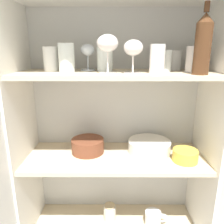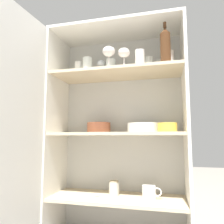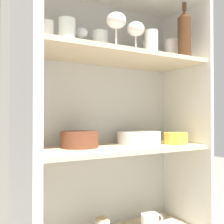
# 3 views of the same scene
# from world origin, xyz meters

# --- Properties ---
(cupboard_back_panel) EXTENTS (0.92, 0.02, 1.43)m
(cupboard_back_panel) POSITION_xyz_m (0.00, 0.34, 0.71)
(cupboard_back_panel) COLOR silver
(cupboard_back_panel) RESTS_ON ground_plane
(cupboard_side_left) EXTENTS (0.02, 0.36, 1.43)m
(cupboard_side_left) POSITION_xyz_m (-0.45, 0.16, 0.71)
(cupboard_side_left) COLOR white
(cupboard_side_left) RESTS_ON ground_plane
(cupboard_side_right) EXTENTS (0.02, 0.36, 1.43)m
(cupboard_side_right) POSITION_xyz_m (0.45, 0.16, 0.71)
(cupboard_side_right) COLOR white
(cupboard_side_right) RESTS_ON ground_plane
(shelf_board_middle) EXTENTS (0.89, 0.33, 0.02)m
(shelf_board_middle) POSITION_xyz_m (0.00, 0.16, 0.69)
(shelf_board_middle) COLOR beige
(shelf_board_upper) EXTENTS (0.89, 0.33, 0.02)m
(shelf_board_upper) POSITION_xyz_m (0.00, 0.16, 1.12)
(shelf_board_upper) COLOR beige
(tumbler_glass_0) EXTENTS (0.06, 0.06, 0.12)m
(tumbler_glass_0) POSITION_xyz_m (0.17, 0.10, 1.19)
(tumbler_glass_0) COLOR silver
(tumbler_glass_0) RESTS_ON shelf_board_upper
(tumbler_glass_1) EXTENTS (0.07, 0.07, 0.09)m
(tumbler_glass_1) POSITION_xyz_m (0.29, 0.25, 1.17)
(tumbler_glass_1) COLOR white
(tumbler_glass_1) RESTS_ON shelf_board_upper
(tumbler_glass_2) EXTENTS (0.07, 0.07, 0.11)m
(tumbler_glass_2) POSITION_xyz_m (-0.30, 0.19, 1.18)
(tumbler_glass_2) COLOR white
(tumbler_glass_2) RESTS_ON shelf_board_upper
(tumbler_glass_3) EXTENTS (0.06, 0.06, 0.10)m
(tumbler_glass_3) POSITION_xyz_m (0.22, 0.18, 1.17)
(tumbler_glass_3) COLOR white
(tumbler_glass_3) RESTS_ON shelf_board_upper
(tumbler_glass_4) EXTENTS (0.07, 0.07, 0.12)m
(tumbler_glass_4) POSITION_xyz_m (-0.22, 0.16, 1.19)
(tumbler_glass_4) COLOR white
(tumbler_glass_4) RESTS_ON shelf_board_upper
(tumbler_glass_5) EXTENTS (0.07, 0.07, 0.11)m
(tumbler_glass_5) POSITION_xyz_m (-0.05, 0.19, 1.18)
(tumbler_glass_5) COLOR white
(tumbler_glass_5) RESTS_ON shelf_board_upper
(tumbler_glass_6) EXTENTS (0.08, 0.08, 0.11)m
(tumbler_glass_6) POSITION_xyz_m (0.35, 0.15, 1.18)
(tumbler_glass_6) COLOR silver
(tumbler_glass_6) RESTS_ON shelf_board_upper
(wine_glass_0) EXTENTS (0.07, 0.07, 0.12)m
(wine_glass_0) POSITION_xyz_m (-0.13, 0.22, 1.21)
(wine_glass_0) COLOR white
(wine_glass_0) RESTS_ON shelf_board_upper
(wine_glass_1) EXTENTS (0.08, 0.08, 0.14)m
(wine_glass_1) POSITION_xyz_m (0.07, 0.07, 1.22)
(wine_glass_1) COLOR silver
(wine_glass_1) RESTS_ON shelf_board_upper
(wine_glass_2) EXTENTS (0.09, 0.09, 0.16)m
(wine_glass_2) POSITION_xyz_m (-0.03, 0.07, 1.24)
(wine_glass_2) COLOR silver
(wine_glass_2) RESTS_ON shelf_board_upper
(wine_bottle) EXTENTS (0.06, 0.06, 0.27)m
(wine_bottle) POSITION_xyz_m (0.34, 0.05, 1.24)
(wine_bottle) COLOR #4C2D19
(wine_bottle) RESTS_ON shelf_board_upper
(plate_stack_white) EXTENTS (0.22, 0.22, 0.06)m
(plate_stack_white) POSITION_xyz_m (0.18, 0.21, 0.73)
(plate_stack_white) COLOR silver
(plate_stack_white) RESTS_ON shelf_board_middle
(mixing_bowl_large) EXTENTS (0.17, 0.17, 0.07)m
(mixing_bowl_large) POSITION_xyz_m (-0.14, 0.20, 0.74)
(mixing_bowl_large) COLOR brown
(mixing_bowl_large) RESTS_ON shelf_board_middle
(serving_bowl_small) EXTENTS (0.12, 0.12, 0.06)m
(serving_bowl_small) POSITION_xyz_m (0.34, 0.11, 0.73)
(serving_bowl_small) COLOR gold
(serving_bowl_small) RESTS_ON shelf_board_middle
(coffee_mug_primary) EXTENTS (0.13, 0.09, 0.08)m
(coffee_mug_primary) POSITION_xyz_m (0.21, 0.16, 0.32)
(coffee_mug_primary) COLOR white
(coffee_mug_primary) RESTS_ON shelf_board_lower
(storage_jar) EXTENTS (0.07, 0.07, 0.10)m
(storage_jar) POSITION_xyz_m (-0.03, 0.20, 0.32)
(storage_jar) COLOR beige
(storage_jar) RESTS_ON shelf_board_lower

